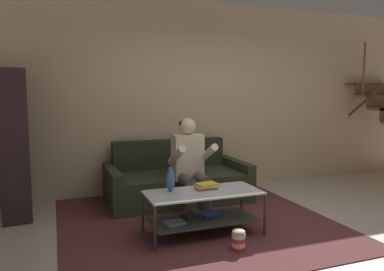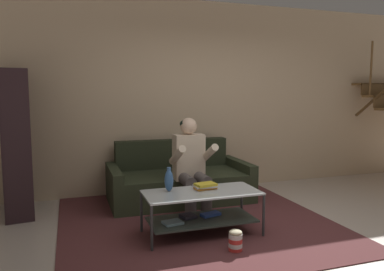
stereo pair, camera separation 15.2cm
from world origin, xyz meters
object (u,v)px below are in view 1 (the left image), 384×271
object	(u,v)px
person_seated_center	(190,162)
book_stack	(207,186)
coffee_table	(202,206)
couch	(176,181)
vase	(170,180)
bookshelf	(9,160)
popcorn_tub	(239,240)

from	to	relation	value
person_seated_center	book_stack	xyz separation A→B (m)	(-0.06, -0.67, -0.14)
coffee_table	couch	bearing A→B (deg)	83.84
coffee_table	person_seated_center	bearing A→B (deg)	79.28
person_seated_center	vase	xyz separation A→B (m)	(-0.46, -0.64, -0.05)
coffee_table	vase	distance (m)	0.44
coffee_table	bookshelf	world-z (taller)	bookshelf
couch	vase	distance (m)	1.33
couch	book_stack	world-z (taller)	couch
bookshelf	popcorn_tub	distance (m)	2.90
coffee_table	popcorn_tub	world-z (taller)	coffee_table
person_seated_center	couch	bearing A→B (deg)	90.00
couch	book_stack	distance (m)	1.26
vase	couch	bearing A→B (deg)	69.26
couch	book_stack	size ratio (longest dim) A/B	7.94
person_seated_center	coffee_table	distance (m)	0.84
vase	popcorn_tub	size ratio (longest dim) A/B	1.22
couch	bookshelf	distance (m)	2.15
couch	vase	bearing A→B (deg)	-110.74
couch	popcorn_tub	xyz separation A→B (m)	(0.03, -1.84, -0.16)
person_seated_center	coffee_table	xyz separation A→B (m)	(-0.14, -0.76, -0.33)
couch	popcorn_tub	world-z (taller)	couch
book_stack	popcorn_tub	xyz separation A→B (m)	(0.09, -0.60, -0.40)
coffee_table	book_stack	bearing A→B (deg)	45.87
book_stack	bookshelf	world-z (taller)	bookshelf
person_seated_center	vase	size ratio (longest dim) A/B	4.62
book_stack	coffee_table	bearing A→B (deg)	-134.13
book_stack	popcorn_tub	world-z (taller)	book_stack
couch	bookshelf	size ratio (longest dim) A/B	1.08
person_seated_center	bookshelf	world-z (taller)	bookshelf
bookshelf	coffee_table	bearing A→B (deg)	-34.71
person_seated_center	coffee_table	world-z (taller)	person_seated_center
book_stack	vase	bearing A→B (deg)	175.59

